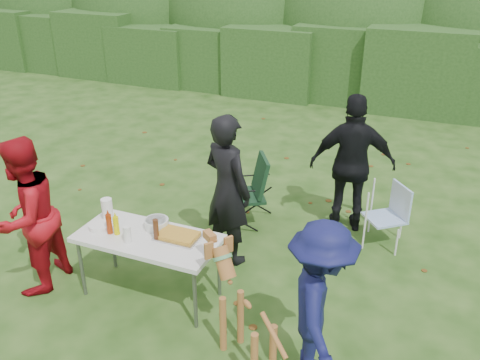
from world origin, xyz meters
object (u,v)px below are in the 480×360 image
at_px(person_black_puffy, 352,164).
at_px(camping_chair, 243,192).
at_px(dog, 247,319).
at_px(folding_table, 148,241).
at_px(child, 320,306).
at_px(person_cook, 228,190).
at_px(ketchup_bottle, 109,224).
at_px(person_red_jacket, 27,217).
at_px(paper_towel_roll, 107,210).
at_px(mustard_bottle, 116,226).
at_px(lawn_chair, 385,216).
at_px(beer_bottle, 156,230).

distance_m(person_black_puffy, camping_chair, 1.46).
bearing_deg(dog, folding_table, 14.60).
distance_m(person_black_puffy, child, 2.71).
relative_size(person_cook, ketchup_bottle, 8.28).
distance_m(person_cook, child, 2.06).
xyz_separation_m(person_red_jacket, person_black_puffy, (2.91, 2.60, 0.05)).
xyz_separation_m(camping_chair, paper_towel_roll, (-0.91, -1.67, 0.38)).
xyz_separation_m(folding_table, dog, (1.33, -0.54, -0.17)).
relative_size(folding_table, dog, 1.38).
relative_size(person_black_puffy, paper_towel_roll, 7.08).
xyz_separation_m(person_black_puffy, ketchup_bottle, (-2.05, -2.36, -0.07)).
xyz_separation_m(person_red_jacket, mustard_bottle, (0.94, 0.26, -0.03)).
relative_size(folding_table, person_cook, 0.82).
xyz_separation_m(child, mustard_bottle, (-2.25, 0.35, 0.06)).
bearing_deg(ketchup_bottle, camping_chair, 68.78).
relative_size(child, lawn_chair, 1.94).
distance_m(beer_bottle, paper_towel_roll, 0.72).
xyz_separation_m(person_cook, person_red_jacket, (-1.73, -1.34, -0.04)).
xyz_separation_m(dog, mustard_bottle, (-1.65, 0.45, 0.33)).
xyz_separation_m(child, lawn_chair, (0.22, 2.46, -0.37)).
bearing_deg(child, dog, 79.41).
relative_size(person_black_puffy, camping_chair, 1.87).
height_order(person_red_jacket, beer_bottle, person_red_jacket).
distance_m(lawn_chair, paper_towel_roll, 3.36).
xyz_separation_m(folding_table, paper_towel_roll, (-0.57, 0.12, 0.18)).
bearing_deg(person_cook, folding_table, 88.04).
bearing_deg(dog, child, -134.09).
height_order(ketchup_bottle, paper_towel_roll, paper_towel_roll).
relative_size(child, ketchup_bottle, 7.05).
distance_m(child, dog, 0.67).
xyz_separation_m(person_cook, camping_chair, (-0.13, 0.80, -0.42)).
distance_m(folding_table, person_red_jacket, 1.32).
xyz_separation_m(dog, camping_chair, (-0.99, 2.33, -0.02)).
relative_size(folding_table, mustard_bottle, 7.50).
height_order(person_red_jacket, ketchup_bottle, person_red_jacket).
height_order(camping_chair, mustard_bottle, camping_chair).
relative_size(child, mustard_bottle, 7.75).
relative_size(person_red_jacket, ketchup_bottle, 7.95).
bearing_deg(dog, paper_towel_roll, 17.45).
bearing_deg(person_black_puffy, folding_table, 38.55).
xyz_separation_m(person_black_puffy, child, (0.28, -2.70, -0.15)).
bearing_deg(mustard_bottle, lawn_chair, 40.47).
xyz_separation_m(folding_table, camping_chair, (0.34, 1.79, -0.19)).
height_order(child, dog, child).
bearing_deg(camping_chair, mustard_bottle, 39.59).
height_order(person_black_puffy, dog, person_black_puffy).
bearing_deg(mustard_bottle, child, -8.95).
bearing_deg(folding_table, lawn_chair, 43.26).
bearing_deg(child, lawn_chair, -25.03).
distance_m(person_cook, dog, 1.80).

